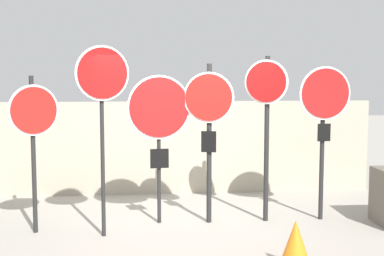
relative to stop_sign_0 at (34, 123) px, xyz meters
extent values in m
plane|color=gray|center=(2.15, 0.09, -1.56)|extent=(40.00, 40.00, 0.00)
cube|color=#A89E89|center=(2.15, 2.38, -0.70)|extent=(7.34, 0.12, 1.73)
cylinder|color=black|center=(-0.02, 0.04, -0.45)|extent=(0.06, 0.06, 2.22)
cylinder|color=white|center=(0.01, -0.01, 0.18)|extent=(0.63, 0.38, 0.71)
cylinder|color=red|center=(0.01, -0.02, 0.18)|extent=(0.57, 0.35, 0.65)
cylinder|color=black|center=(0.96, -0.22, -0.28)|extent=(0.06, 0.06, 2.56)
cylinder|color=white|center=(0.97, -0.27, 0.69)|extent=(0.71, 0.28, 0.74)
cylinder|color=red|center=(0.98, -0.29, 0.69)|extent=(0.65, 0.26, 0.68)
cylinder|color=black|center=(1.75, 0.37, -0.54)|extent=(0.06, 0.06, 2.05)
cylinder|color=white|center=(1.75, 0.32, 0.19)|extent=(0.94, 0.15, 0.95)
cylinder|color=red|center=(1.75, 0.31, 0.19)|extent=(0.88, 0.14, 0.89)
cube|color=black|center=(1.75, 0.32, -0.57)|extent=(0.28, 0.06, 0.29)
cylinder|color=black|center=(2.50, 0.33, -0.36)|extent=(0.08, 0.08, 2.40)
cylinder|color=white|center=(2.48, 0.27, 0.34)|extent=(0.74, 0.20, 0.75)
cylinder|color=red|center=(2.48, 0.25, 0.34)|extent=(0.68, 0.19, 0.69)
cube|color=black|center=(2.48, 0.27, -0.32)|extent=(0.22, 0.08, 0.31)
cylinder|color=black|center=(3.38, 0.34, -0.31)|extent=(0.07, 0.07, 2.51)
cylinder|color=white|center=(3.35, 0.29, 0.56)|extent=(0.60, 0.32, 0.66)
cylinder|color=red|center=(3.34, 0.27, 0.56)|extent=(0.55, 0.30, 0.60)
cylinder|color=black|center=(4.25, 0.35, -0.46)|extent=(0.07, 0.07, 2.20)
cylinder|color=white|center=(4.25, 0.29, 0.39)|extent=(0.81, 0.09, 0.81)
cylinder|color=red|center=(4.25, 0.27, 0.39)|extent=(0.75, 0.08, 0.75)
cube|color=black|center=(4.25, 0.29, -0.20)|extent=(0.20, 0.04, 0.27)
cone|color=orange|center=(3.25, -1.70, -1.26)|extent=(0.38, 0.38, 0.56)
camera|label=1|loc=(1.52, -7.54, 0.69)|focal=50.00mm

